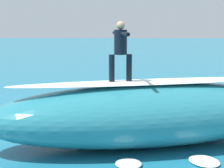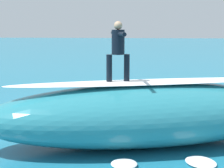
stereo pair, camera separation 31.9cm
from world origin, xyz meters
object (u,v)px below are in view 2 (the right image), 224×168
object	(u,v)px
surfer_riding	(118,47)
surfboard_paddling	(108,105)
surfboard_riding	(118,83)
surfer_paddling	(107,102)

from	to	relation	value
surfer_riding	surfboard_paddling	bearing A→B (deg)	-97.03
surfboard_riding	surfer_paddling	size ratio (longest dim) A/B	1.21
surfboard_riding	surfboard_paddling	bearing A→B (deg)	-97.03
surfboard_riding	surfer_riding	distance (m)	0.94
surfboard_riding	surfboard_paddling	world-z (taller)	surfboard_riding
surfer_paddling	surfboard_riding	bearing A→B (deg)	-158.08
surfer_riding	surfer_paddling	bearing A→B (deg)	-96.43
surfboard_paddling	surfer_riding	bearing A→B (deg)	-158.68
surfer_paddling	surfer_riding	bearing A→B (deg)	-158.08
surfer_riding	surfer_paddling	distance (m)	5.01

